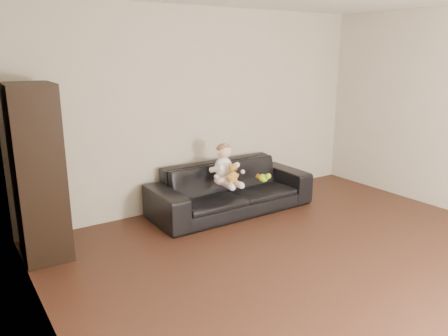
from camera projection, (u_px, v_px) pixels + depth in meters
floor at (365, 285)px, 3.94m from camera, size 5.50×5.50×0.00m
wall_back at (206, 109)px, 5.82m from camera, size 5.00×0.00×5.00m
wall_left at (68, 199)px, 2.27m from camera, size 0.00×5.50×5.50m
sofa at (231, 188)px, 5.71m from camera, size 2.15×0.85×0.63m
cabinet at (38, 173)px, 4.31m from camera, size 0.46×0.62×1.76m
shelf_item at (35, 134)px, 4.21m from camera, size 0.19×0.26×0.28m
baby at (225, 167)px, 5.44m from camera, size 0.35×0.44×0.53m
teddy_bear at (233, 174)px, 5.32m from camera, size 0.15×0.15×0.25m
toy_green at (263, 178)px, 5.61m from camera, size 0.17×0.18×0.10m
toy_rattle at (258, 177)px, 5.73m from camera, size 0.08×0.08×0.07m
toy_blue_disc at (262, 178)px, 5.80m from camera, size 0.12×0.12×0.01m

